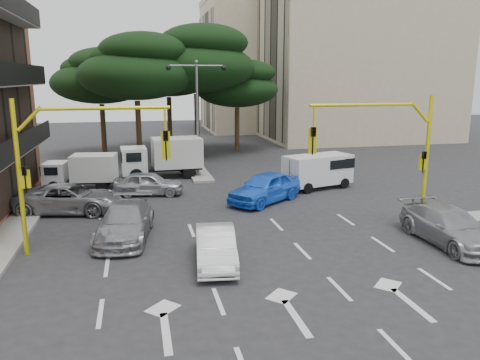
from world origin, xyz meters
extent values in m
plane|color=#28282B|center=(0.00, 0.00, 0.00)|extent=(120.00, 120.00, 0.00)
cube|color=gray|center=(0.00, 16.00, 0.07)|extent=(1.40, 6.00, 0.15)
cube|color=black|center=(-10.44, 8.00, 6.00)|extent=(0.12, 14.72, 11.20)
cube|color=#C0AB90|center=(20.00, 32.00, 9.00)|extent=(20.00, 12.00, 18.00)
cube|color=black|center=(9.94, 32.00, 8.50)|extent=(0.12, 11.04, 16.20)
cube|color=#C0AB90|center=(13.00, 44.00, 8.00)|extent=(16.00, 12.00, 16.00)
cube|color=black|center=(4.94, 44.00, 7.50)|extent=(0.12, 11.04, 14.20)
cube|color=#C0AB90|center=(13.00, 44.00, 16.35)|extent=(16.15, 12.15, 0.70)
cylinder|color=#382616|center=(-4.00, 22.00, 2.48)|extent=(0.44, 0.44, 4.95)
ellipsoid|color=black|center=(-4.00, 22.00, 6.93)|extent=(9.15, 9.15, 3.87)
ellipsoid|color=black|center=(-3.40, 21.60, 8.80)|extent=(6.86, 6.86, 2.86)
ellipsoid|color=black|center=(-4.50, 22.30, 8.25)|extent=(6.07, 6.07, 2.64)
cylinder|color=#382616|center=(1.00, 24.00, 2.70)|extent=(0.44, 0.44, 5.40)
ellipsoid|color=black|center=(1.00, 24.00, 7.56)|extent=(9.98, 9.98, 4.22)
ellipsoid|color=black|center=(1.60, 23.60, 9.60)|extent=(7.49, 7.49, 3.12)
ellipsoid|color=black|center=(0.50, 24.30, 9.00)|extent=(6.62, 6.62, 2.88)
cylinder|color=#382616|center=(-7.00, 26.00, 2.25)|extent=(0.44, 0.44, 4.50)
ellipsoid|color=black|center=(-7.00, 26.00, 6.30)|extent=(8.32, 8.32, 3.52)
ellipsoid|color=black|center=(-6.40, 25.60, 8.00)|extent=(6.24, 6.24, 2.60)
ellipsoid|color=black|center=(-7.50, 26.30, 7.50)|extent=(5.52, 5.52, 2.40)
cylinder|color=#382616|center=(5.00, 26.00, 2.02)|extent=(0.44, 0.44, 4.05)
ellipsoid|color=black|center=(5.00, 26.00, 5.67)|extent=(7.49, 7.49, 3.17)
ellipsoid|color=black|center=(5.60, 25.60, 7.20)|extent=(5.62, 5.62, 2.34)
ellipsoid|color=black|center=(4.50, 26.30, 6.75)|extent=(4.97, 4.97, 2.16)
cylinder|color=#382616|center=(-1.00, 29.00, 2.48)|extent=(0.44, 0.44, 4.95)
ellipsoid|color=black|center=(-1.00, 29.00, 6.93)|extent=(9.15, 9.15, 3.87)
ellipsoid|color=black|center=(-0.40, 28.60, 8.80)|extent=(6.86, 6.86, 2.86)
ellipsoid|color=black|center=(-1.50, 29.30, 8.25)|extent=(6.07, 6.07, 2.64)
cylinder|color=yellow|center=(8.60, 2.00, 3.00)|extent=(0.18, 0.18, 6.00)
cylinder|color=yellow|center=(8.05, 2.00, 5.25)|extent=(0.95, 0.14, 0.95)
cylinder|color=yellow|center=(5.30, 2.00, 5.60)|extent=(4.80, 0.14, 0.14)
cylinder|color=yellow|center=(3.10, 2.00, 5.15)|extent=(0.08, 0.08, 0.90)
imported|color=black|center=(3.10, 2.00, 4.10)|extent=(0.20, 0.24, 1.20)
cube|color=yellow|center=(3.10, 2.08, 4.10)|extent=(0.36, 0.06, 1.10)
imported|color=black|center=(8.38, 1.85, 3.00)|extent=(0.16, 0.20, 1.00)
cube|color=yellow|center=(8.38, 1.95, 3.00)|extent=(0.35, 0.08, 0.70)
cylinder|color=yellow|center=(-8.60, 2.00, 3.00)|extent=(0.18, 0.18, 6.00)
cylinder|color=yellow|center=(-8.05, 2.00, 5.25)|extent=(0.95, 0.14, 0.95)
cylinder|color=yellow|center=(-5.30, 2.00, 5.60)|extent=(4.80, 0.14, 0.14)
cylinder|color=yellow|center=(-3.10, 2.00, 5.15)|extent=(0.08, 0.08, 0.90)
imported|color=black|center=(-3.10, 2.00, 4.10)|extent=(0.20, 0.24, 1.20)
cube|color=yellow|center=(-3.10, 2.08, 4.10)|extent=(0.36, 0.06, 1.10)
imported|color=black|center=(-8.38, 1.85, 3.00)|extent=(0.16, 0.20, 1.00)
cube|color=yellow|center=(-8.38, 1.95, 3.00)|extent=(0.35, 0.08, 0.70)
cylinder|color=slate|center=(0.00, 16.00, 3.90)|extent=(0.16, 0.16, 7.50)
cylinder|color=slate|center=(-0.90, 16.00, 7.55)|extent=(1.80, 0.10, 0.10)
sphere|color=black|center=(-1.90, 16.00, 7.40)|extent=(0.36, 0.36, 0.36)
cylinder|color=slate|center=(0.90, 16.00, 7.55)|extent=(1.80, 0.10, 0.10)
sphere|color=black|center=(1.90, 16.00, 7.40)|extent=(0.36, 0.36, 0.36)
sphere|color=slate|center=(0.00, 16.00, 7.80)|extent=(0.24, 0.24, 0.24)
imported|color=silver|center=(-1.57, -0.53, 0.66)|extent=(1.87, 4.16, 1.33)
imported|color=blue|center=(2.57, 7.56, 0.83)|extent=(5.03, 4.51, 1.65)
imported|color=#929399|center=(-4.86, 3.08, 0.74)|extent=(2.83, 5.35, 1.48)
imported|color=#93959A|center=(-7.70, 7.77, 0.73)|extent=(5.63, 3.42, 1.46)
imported|color=#ABAEB3|center=(-3.65, 10.64, 0.69)|extent=(4.27, 2.33, 1.38)
imported|color=#94979B|center=(8.21, -0.50, 0.74)|extent=(2.13, 5.11, 1.48)
camera|label=1|loc=(-4.24, -16.58, 6.72)|focal=35.00mm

